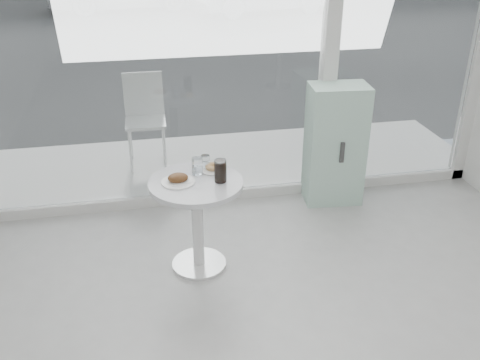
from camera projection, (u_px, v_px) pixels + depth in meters
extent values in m
cube|color=silver|center=(235.00, 192.00, 5.40)|extent=(5.00, 0.12, 0.10)
cube|color=silver|center=(330.00, 44.00, 4.90)|extent=(0.14, 0.14, 3.00)
cube|color=white|center=(147.00, 64.00, 4.66)|extent=(3.21, 0.02, 2.60)
cube|color=white|center=(407.00, 51.00, 5.08)|extent=(1.41, 0.02, 2.60)
cylinder|color=silver|center=(199.00, 264.00, 4.36)|extent=(0.44, 0.44, 0.03)
cylinder|color=silver|center=(198.00, 227.00, 4.20)|extent=(0.09, 0.09, 0.70)
cylinder|color=silver|center=(196.00, 184.00, 4.03)|extent=(0.72, 0.72, 0.04)
cube|color=white|center=(222.00, 162.00, 6.11)|extent=(5.60, 1.60, 0.05)
cube|color=#333333|center=(159.00, 4.00, 16.82)|extent=(40.00, 24.00, 0.00)
cube|color=#9BC6B2|center=(335.00, 145.00, 5.12)|extent=(0.57, 0.41, 1.17)
cube|color=#333333|center=(342.00, 152.00, 4.96)|extent=(0.04, 0.02, 0.20)
cylinder|color=silver|center=(130.00, 151.00, 5.72)|extent=(0.03, 0.03, 0.48)
cylinder|color=silver|center=(165.00, 149.00, 5.78)|extent=(0.03, 0.03, 0.48)
cylinder|color=silver|center=(131.00, 138.00, 6.04)|extent=(0.03, 0.03, 0.48)
cylinder|color=silver|center=(163.00, 136.00, 6.10)|extent=(0.03, 0.03, 0.48)
cube|color=silver|center=(145.00, 122.00, 5.80)|extent=(0.44, 0.44, 0.03)
cube|color=silver|center=(143.00, 94.00, 5.86)|extent=(0.43, 0.03, 0.48)
cylinder|color=white|center=(178.00, 182.00, 4.00)|extent=(0.25, 0.25, 0.01)
cube|color=white|center=(181.00, 181.00, 3.99)|extent=(0.14, 0.13, 0.00)
ellipsoid|color=#391D0F|center=(178.00, 178.00, 3.98)|extent=(0.15, 0.12, 0.07)
ellipsoid|color=#391D0F|center=(182.00, 177.00, 4.01)|extent=(0.08, 0.07, 0.04)
cylinder|color=white|center=(213.00, 170.00, 4.19)|extent=(0.21, 0.21, 0.01)
torus|color=tan|center=(213.00, 167.00, 4.18)|extent=(0.12, 0.12, 0.04)
cylinder|color=white|center=(197.00, 166.00, 4.10)|extent=(0.08, 0.08, 0.13)
cylinder|color=white|center=(197.00, 169.00, 4.12)|extent=(0.07, 0.07, 0.07)
cylinder|color=white|center=(205.00, 162.00, 4.19)|extent=(0.07, 0.07, 0.11)
cylinder|color=white|center=(206.00, 165.00, 4.20)|extent=(0.06, 0.06, 0.06)
cylinder|color=white|center=(220.00, 171.00, 3.98)|extent=(0.09, 0.09, 0.18)
cylinder|color=black|center=(220.00, 172.00, 3.98)|extent=(0.08, 0.08, 0.16)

